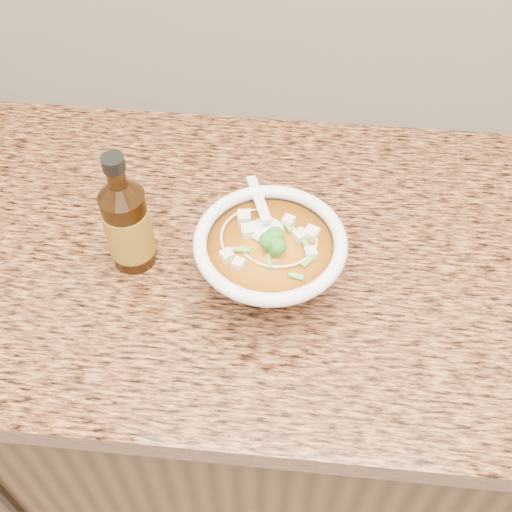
{
  "coord_description": "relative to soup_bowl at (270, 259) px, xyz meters",
  "views": [
    {
      "loc": [
        -0.05,
        1.03,
        1.67
      ],
      "look_at": [
        -0.1,
        1.61,
        0.96
      ],
      "focal_mm": 45.0,
      "sensor_mm": 36.0,
      "label": 1
    }
  ],
  "objects": [
    {
      "name": "hot_sauce_bottle",
      "position": [
        -0.21,
        0.02,
        0.03
      ],
      "size": [
        0.09,
        0.09,
        0.21
      ],
      "rotation": [
        0.0,
        0.0,
        -0.37
      ],
      "color": "#3B1E08",
      "rests_on": "counter_slab"
    },
    {
      "name": "soup_bowl",
      "position": [
        0.0,
        0.0,
        0.0
      ],
      "size": [
        0.22,
        0.24,
        0.12
      ],
      "rotation": [
        0.0,
        0.0,
        -0.17
      ],
      "color": "white",
      "rests_on": "counter_slab"
    },
    {
      "name": "cabinet",
      "position": [
        0.08,
        0.07,
        -0.52
      ],
      "size": [
        4.0,
        0.65,
        0.86
      ],
      "primitive_type": "cube",
      "color": "black",
      "rests_on": "ground"
    },
    {
      "name": "counter_slab",
      "position": [
        0.08,
        0.07,
        -0.07
      ],
      "size": [
        4.0,
        0.68,
        0.04
      ],
      "primitive_type": "cube",
      "color": "#996438",
      "rests_on": "cabinet"
    }
  ]
}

